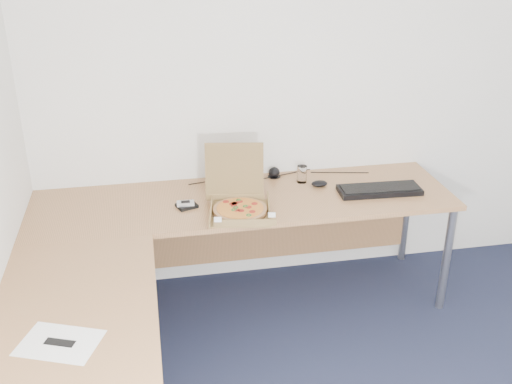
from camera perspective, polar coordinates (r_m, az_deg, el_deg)
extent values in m
cube|color=#AF794A|center=(3.58, -1.15, -0.80)|extent=(2.50, 0.70, 0.03)
cube|color=#AF794A|center=(2.62, -17.04, -12.64)|extent=(0.70, 1.50, 0.03)
cylinder|color=gray|center=(4.34, 14.03, -2.16)|extent=(0.05, 0.05, 0.70)
cube|color=olive|center=(3.39, -1.51, -2.02)|extent=(0.34, 0.34, 0.01)
cube|color=olive|center=(3.49, -2.06, 1.94)|extent=(0.34, 0.07, 0.33)
cylinder|color=#BA8150|center=(3.38, -1.52, -1.76)|extent=(0.30, 0.30, 0.02)
cylinder|color=#AC3514|center=(3.37, -1.52, -1.54)|extent=(0.26, 0.26, 0.00)
cylinder|color=white|center=(3.78, 4.37, 1.70)|extent=(0.06, 0.06, 0.11)
cube|color=black|center=(3.72, 11.61, 0.18)|extent=(0.50, 0.20, 0.03)
ellipsoid|color=black|center=(3.74, 6.03, 0.80)|extent=(0.10, 0.07, 0.04)
cube|color=black|center=(3.48, -6.58, -1.29)|extent=(0.13, 0.12, 0.02)
cube|color=#B2B5BA|center=(3.47, -6.70, -1.07)|extent=(0.10, 0.05, 0.02)
cube|color=white|center=(2.56, -18.12, -13.42)|extent=(0.36, 0.31, 0.00)
ellipsoid|color=black|center=(3.85, 1.73, 1.93)|extent=(0.08, 0.08, 0.07)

